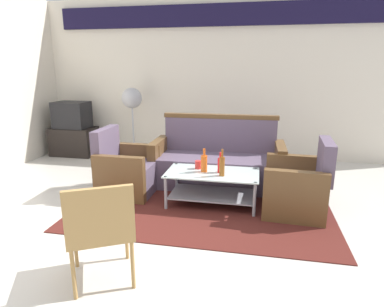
{
  "coord_description": "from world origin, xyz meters",
  "views": [
    {
      "loc": [
        0.74,
        -3.0,
        1.64
      ],
      "look_at": [
        0.0,
        0.66,
        0.65
      ],
      "focal_mm": 31.02,
      "sensor_mm": 36.0,
      "label": 1
    }
  ],
  "objects_px": {
    "couch": "(218,163)",
    "coffee_table": "(212,183)",
    "armchair_left": "(127,172)",
    "bottle_orange": "(204,163)",
    "wicker_chair": "(100,226)",
    "armchair_right": "(297,188)",
    "television": "(72,115)",
    "bottle_red": "(220,165)",
    "tv_stand": "(74,141)",
    "cup": "(198,165)",
    "pedestal_fan": "(132,102)",
    "bottle_brown": "(222,166)"
  },
  "relations": [
    {
      "from": "bottle_orange",
      "to": "coffee_table",
      "type": "bearing_deg",
      "value": -0.48
    },
    {
      "from": "bottle_red",
      "to": "bottle_orange",
      "type": "height_order",
      "value": "bottle_orange"
    },
    {
      "from": "armchair_right",
      "to": "tv_stand",
      "type": "relative_size",
      "value": 1.06
    },
    {
      "from": "coffee_table",
      "to": "cup",
      "type": "bearing_deg",
      "value": 150.43
    },
    {
      "from": "bottle_red",
      "to": "wicker_chair",
      "type": "distance_m",
      "value": 1.83
    },
    {
      "from": "tv_stand",
      "to": "pedestal_fan",
      "type": "distance_m",
      "value": 1.39
    },
    {
      "from": "armchair_right",
      "to": "tv_stand",
      "type": "height_order",
      "value": "armchair_right"
    },
    {
      "from": "couch",
      "to": "bottle_brown",
      "type": "bearing_deg",
      "value": 99.66
    },
    {
      "from": "armchair_right",
      "to": "bottle_orange",
      "type": "distance_m",
      "value": 1.11
    },
    {
      "from": "armchair_left",
      "to": "tv_stand",
      "type": "height_order",
      "value": "armchair_left"
    },
    {
      "from": "bottle_orange",
      "to": "pedestal_fan",
      "type": "height_order",
      "value": "pedestal_fan"
    },
    {
      "from": "cup",
      "to": "armchair_left",
      "type": "bearing_deg",
      "value": 176.44
    },
    {
      "from": "armchair_left",
      "to": "bottle_orange",
      "type": "distance_m",
      "value": 1.1
    },
    {
      "from": "television",
      "to": "wicker_chair",
      "type": "bearing_deg",
      "value": 124.14
    },
    {
      "from": "coffee_table",
      "to": "armchair_left",
      "type": "bearing_deg",
      "value": 171.7
    },
    {
      "from": "bottle_brown",
      "to": "tv_stand",
      "type": "distance_m",
      "value": 3.57
    },
    {
      "from": "tv_stand",
      "to": "television",
      "type": "distance_m",
      "value": 0.5
    },
    {
      "from": "television",
      "to": "pedestal_fan",
      "type": "distance_m",
      "value": 1.2
    },
    {
      "from": "bottle_orange",
      "to": "cup",
      "type": "xyz_separation_m",
      "value": [
        -0.09,
        0.11,
        -0.06
      ]
    },
    {
      "from": "bottle_orange",
      "to": "cup",
      "type": "height_order",
      "value": "bottle_orange"
    },
    {
      "from": "armchair_right",
      "to": "bottle_brown",
      "type": "distance_m",
      "value": 0.9
    },
    {
      "from": "bottle_red",
      "to": "pedestal_fan",
      "type": "relative_size",
      "value": 0.2
    },
    {
      "from": "armchair_right",
      "to": "bottle_brown",
      "type": "relative_size",
      "value": 2.68
    },
    {
      "from": "cup",
      "to": "wicker_chair",
      "type": "distance_m",
      "value": 1.84
    },
    {
      "from": "wicker_chair",
      "to": "couch",
      "type": "bearing_deg",
      "value": 47.83
    },
    {
      "from": "television",
      "to": "wicker_chair",
      "type": "relative_size",
      "value": 0.72
    },
    {
      "from": "bottle_red",
      "to": "armchair_left",
      "type": "bearing_deg",
      "value": 172.78
    },
    {
      "from": "bottle_red",
      "to": "pedestal_fan",
      "type": "distance_m",
      "value": 2.63
    },
    {
      "from": "wicker_chair",
      "to": "cup",
      "type": "bearing_deg",
      "value": 48.59
    },
    {
      "from": "bottle_orange",
      "to": "wicker_chair",
      "type": "relative_size",
      "value": 0.34
    },
    {
      "from": "bottle_brown",
      "to": "cup",
      "type": "distance_m",
      "value": 0.39
    },
    {
      "from": "tv_stand",
      "to": "television",
      "type": "bearing_deg",
      "value": 88.96
    },
    {
      "from": "coffee_table",
      "to": "bottle_red",
      "type": "height_order",
      "value": "bottle_red"
    },
    {
      "from": "armchair_right",
      "to": "bottle_orange",
      "type": "height_order",
      "value": "armchair_right"
    },
    {
      "from": "armchair_left",
      "to": "armchair_right",
      "type": "xyz_separation_m",
      "value": [
        2.15,
        -0.19,
        0.0
      ]
    },
    {
      "from": "armchair_left",
      "to": "bottle_brown",
      "type": "relative_size",
      "value": 2.68
    },
    {
      "from": "bottle_orange",
      "to": "bottle_brown",
      "type": "bearing_deg",
      "value": -25.65
    },
    {
      "from": "couch",
      "to": "bottle_orange",
      "type": "distance_m",
      "value": 0.73
    },
    {
      "from": "armchair_left",
      "to": "bottle_brown",
      "type": "xyz_separation_m",
      "value": [
        1.29,
        -0.28,
        0.24
      ]
    },
    {
      "from": "bottle_brown",
      "to": "tv_stand",
      "type": "bearing_deg",
      "value": 147.52
    },
    {
      "from": "bottle_brown",
      "to": "pedestal_fan",
      "type": "relative_size",
      "value": 0.25
    },
    {
      "from": "coffee_table",
      "to": "tv_stand",
      "type": "relative_size",
      "value": 1.38
    },
    {
      "from": "armchair_left",
      "to": "bottle_brown",
      "type": "bearing_deg",
      "value": 78.47
    },
    {
      "from": "couch",
      "to": "bottle_brown",
      "type": "relative_size",
      "value": 5.71
    },
    {
      "from": "couch",
      "to": "bottle_orange",
      "type": "height_order",
      "value": "couch"
    },
    {
      "from": "television",
      "to": "coffee_table",
      "type": "bearing_deg",
      "value": 148.93
    },
    {
      "from": "couch",
      "to": "coffee_table",
      "type": "relative_size",
      "value": 1.64
    },
    {
      "from": "tv_stand",
      "to": "wicker_chair",
      "type": "relative_size",
      "value": 0.95
    },
    {
      "from": "armchair_right",
      "to": "television",
      "type": "relative_size",
      "value": 1.4
    },
    {
      "from": "bottle_red",
      "to": "pedestal_fan",
      "type": "xyz_separation_m",
      "value": [
        -1.8,
        1.85,
        0.51
      ]
    }
  ]
}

